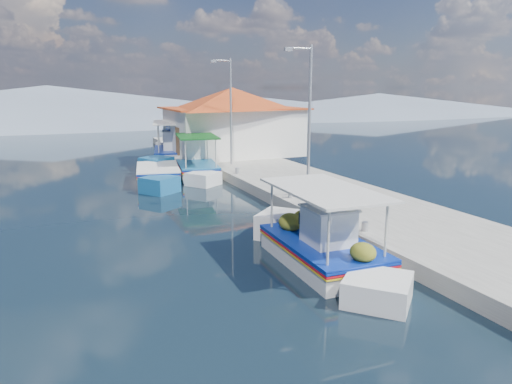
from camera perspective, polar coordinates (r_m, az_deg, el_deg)
name	(u,v)px	position (r m, az deg, el deg)	size (l,w,h in m)	color
ground	(218,234)	(16.10, -4.61, -5.13)	(160.00, 160.00, 0.00)	black
quay	(291,182)	(23.66, 4.21, 1.23)	(5.00, 44.00, 0.50)	#A7A69D
bollards	(258,180)	(22.03, 0.29, 1.47)	(0.20, 17.20, 0.30)	#A5A8AD
main_caique	(321,248)	(13.47, 7.89, -6.69)	(2.32, 7.36, 2.42)	white
caique_green_canopy	(197,170)	(26.55, -7.17, 2.69)	(2.77, 6.76, 2.56)	white
caique_blue_hull	(157,176)	(25.29, -11.87, 1.94)	(2.92, 7.02, 1.27)	#17578B
caique_far	(173,153)	(32.35, -9.99, 4.65)	(3.64, 8.25, 2.96)	white
harbor_building	(232,120)	(31.63, -2.88, 8.71)	(10.49, 10.49, 4.40)	white
lamp_post_near	(308,114)	(19.06, 6.27, 9.38)	(1.21, 0.14, 6.00)	#A5A8AD
lamp_post_far	(229,106)	(27.24, -3.27, 10.36)	(1.21, 0.14, 6.00)	#A5A8AD
mountain_ridge	(135,108)	(71.52, -14.43, 9.87)	(171.40, 96.00, 5.50)	gray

